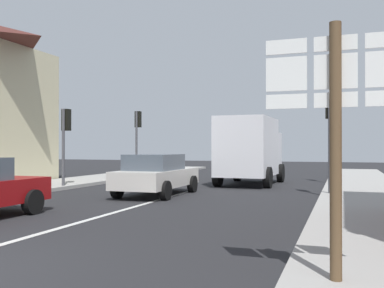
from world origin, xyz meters
The scene contains 10 objects.
ground_plane centered at (0.00, 10.00, 0.00)m, with size 80.00×80.00×0.00m, color #232326.
sidewalk_right centered at (6.46, 8.00, 0.07)m, with size 3.04×44.00×0.14m, color #9E9B96.
lane_centre_stripe centered at (0.00, 6.00, 0.01)m, with size 0.16×12.00×0.01m, color silver.
sedan_far centered at (-0.65, 10.19, 0.76)m, with size 1.97×4.20×1.47m.
delivery_truck centered at (1.61, 15.76, 1.65)m, with size 2.59×5.05×3.05m.
route_sign_post centered at (5.59, 1.26, 2.00)m, with size 1.66×0.14×3.20m.
traffic_light_far_right centered at (5.24, 17.58, 2.78)m, with size 0.30×0.49×3.75m.
traffic_light_near_right centered at (5.24, 11.75, 2.68)m, with size 0.30×0.49×3.62m.
traffic_light_near_left centered at (-5.24, 11.27, 2.45)m, with size 0.30×0.49×3.31m.
traffic_light_far_left centered at (-5.24, 18.03, 2.78)m, with size 0.30×0.49×3.75m.
Camera 1 is at (5.67, -4.22, 1.71)m, focal length 41.02 mm.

